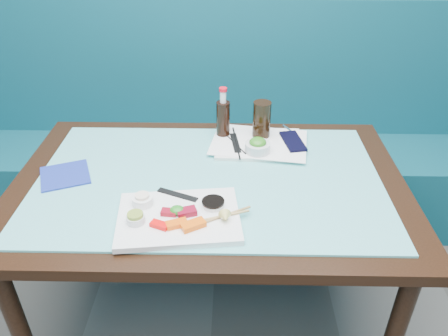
{
  "coord_description": "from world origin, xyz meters",
  "views": [
    {
      "loc": [
        0.08,
        0.16,
        1.63
      ],
      "look_at": [
        0.05,
        1.45,
        0.8
      ],
      "focal_mm": 35.0,
      "sensor_mm": 36.0,
      "label": 1
    }
  ],
  "objects_px": {
    "sashimi_plate": "(179,218)",
    "cola_bottle_body": "(223,120)",
    "serving_tray": "(259,144)",
    "booth_bench": "(218,151)",
    "cola_glass": "(262,120)",
    "dining_table": "(209,199)",
    "blue_napkin": "(65,175)",
    "seaweed_bowl": "(258,148)"
  },
  "relations": [
    {
      "from": "booth_bench",
      "to": "dining_table",
      "type": "bearing_deg",
      "value": -90.0
    },
    {
      "from": "dining_table",
      "to": "sashimi_plate",
      "type": "height_order",
      "value": "sashimi_plate"
    },
    {
      "from": "sashimi_plate",
      "to": "cola_bottle_body",
      "type": "height_order",
      "value": "cola_bottle_body"
    },
    {
      "from": "seaweed_bowl",
      "to": "cola_bottle_body",
      "type": "distance_m",
      "value": 0.2
    },
    {
      "from": "booth_bench",
      "to": "serving_tray",
      "type": "distance_m",
      "value": 0.74
    },
    {
      "from": "cola_glass",
      "to": "seaweed_bowl",
      "type": "bearing_deg",
      "value": -98.75
    },
    {
      "from": "booth_bench",
      "to": "cola_glass",
      "type": "height_order",
      "value": "booth_bench"
    },
    {
      "from": "seaweed_bowl",
      "to": "blue_napkin",
      "type": "relative_size",
      "value": 0.58
    },
    {
      "from": "sashimi_plate",
      "to": "serving_tray",
      "type": "xyz_separation_m",
      "value": [
        0.27,
        0.48,
        -0.0
      ]
    },
    {
      "from": "serving_tray",
      "to": "sashimi_plate",
      "type": "bearing_deg",
      "value": -117.91
    },
    {
      "from": "booth_bench",
      "to": "cola_bottle_body",
      "type": "relative_size",
      "value": 19.11
    },
    {
      "from": "seaweed_bowl",
      "to": "cola_glass",
      "type": "distance_m",
      "value": 0.14
    },
    {
      "from": "sashimi_plate",
      "to": "cola_glass",
      "type": "xyz_separation_m",
      "value": [
        0.28,
        0.53,
        0.08
      ]
    },
    {
      "from": "dining_table",
      "to": "serving_tray",
      "type": "bearing_deg",
      "value": 51.89
    },
    {
      "from": "cola_glass",
      "to": "cola_bottle_body",
      "type": "bearing_deg",
      "value": 176.78
    },
    {
      "from": "booth_bench",
      "to": "blue_napkin",
      "type": "height_order",
      "value": "booth_bench"
    },
    {
      "from": "cola_glass",
      "to": "dining_table",
      "type": "bearing_deg",
      "value": -123.92
    },
    {
      "from": "dining_table",
      "to": "sashimi_plate",
      "type": "bearing_deg",
      "value": -109.09
    },
    {
      "from": "cola_bottle_body",
      "to": "serving_tray",
      "type": "bearing_deg",
      "value": -23.65
    },
    {
      "from": "blue_napkin",
      "to": "serving_tray",
      "type": "bearing_deg",
      "value": 18.67
    },
    {
      "from": "cola_bottle_body",
      "to": "booth_bench",
      "type": "bearing_deg",
      "value": 94.69
    },
    {
      "from": "dining_table",
      "to": "cola_glass",
      "type": "bearing_deg",
      "value": 56.08
    },
    {
      "from": "sashimi_plate",
      "to": "serving_tray",
      "type": "bearing_deg",
      "value": 53.87
    },
    {
      "from": "dining_table",
      "to": "cola_bottle_body",
      "type": "bearing_deg",
      "value": 81.82
    },
    {
      "from": "sashimi_plate",
      "to": "serving_tray",
      "type": "relative_size",
      "value": 1.09
    },
    {
      "from": "dining_table",
      "to": "booth_bench",
      "type": "bearing_deg",
      "value": 90.0
    },
    {
      "from": "cola_glass",
      "to": "sashimi_plate",
      "type": "bearing_deg",
      "value": -117.83
    },
    {
      "from": "booth_bench",
      "to": "seaweed_bowl",
      "type": "height_order",
      "value": "booth_bench"
    },
    {
      "from": "cola_glass",
      "to": "booth_bench",
      "type": "bearing_deg",
      "value": 110.17
    },
    {
      "from": "serving_tray",
      "to": "seaweed_bowl",
      "type": "relative_size",
      "value": 3.54
    },
    {
      "from": "booth_bench",
      "to": "cola_glass",
      "type": "distance_m",
      "value": 0.75
    },
    {
      "from": "serving_tray",
      "to": "seaweed_bowl",
      "type": "distance_m",
      "value": 0.08
    },
    {
      "from": "sashimi_plate",
      "to": "booth_bench",
      "type": "bearing_deg",
      "value": 79.11
    },
    {
      "from": "sashimi_plate",
      "to": "serving_tray",
      "type": "distance_m",
      "value": 0.55
    },
    {
      "from": "sashimi_plate",
      "to": "blue_napkin",
      "type": "height_order",
      "value": "sashimi_plate"
    },
    {
      "from": "sashimi_plate",
      "to": "cola_bottle_body",
      "type": "bearing_deg",
      "value": 70.4
    },
    {
      "from": "seaweed_bowl",
      "to": "cola_glass",
      "type": "xyz_separation_m",
      "value": [
        0.02,
        0.13,
        0.06
      ]
    },
    {
      "from": "sashimi_plate",
      "to": "blue_napkin",
      "type": "distance_m",
      "value": 0.5
    },
    {
      "from": "seaweed_bowl",
      "to": "blue_napkin",
      "type": "xyz_separation_m",
      "value": [
        -0.7,
        -0.16,
        -0.03
      ]
    },
    {
      "from": "booth_bench",
      "to": "cola_bottle_body",
      "type": "bearing_deg",
      "value": -85.31
    },
    {
      "from": "dining_table",
      "to": "cola_bottle_body",
      "type": "relative_size",
      "value": 8.92
    },
    {
      "from": "dining_table",
      "to": "serving_tray",
      "type": "relative_size",
      "value": 4.08
    }
  ]
}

